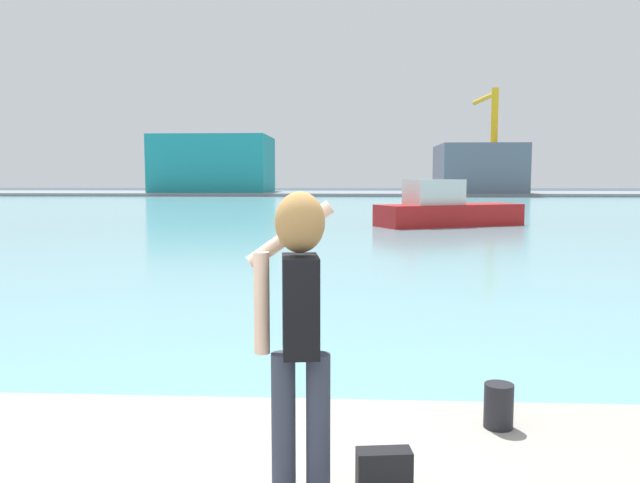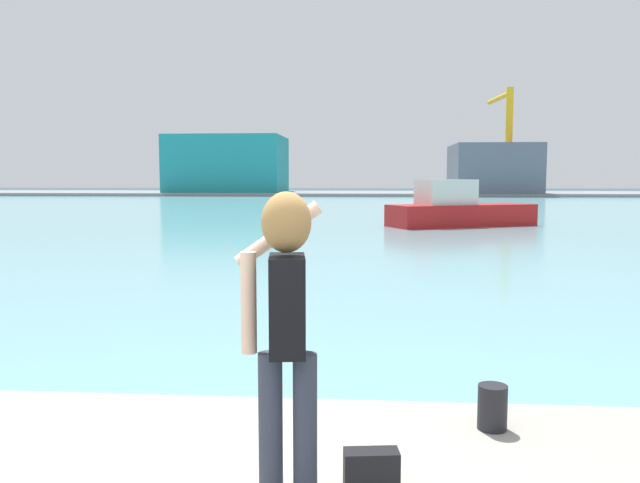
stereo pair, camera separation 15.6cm
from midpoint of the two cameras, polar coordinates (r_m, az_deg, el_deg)
The scene contains 10 objects.
ground_plane at distance 53.11m, azimuth 1.91°, elevation 3.03°, with size 220.00×220.00×0.00m, color #334751.
harbor_water at distance 55.11m, azimuth 1.95°, elevation 3.14°, with size 140.00×100.00×0.02m, color #6BA8B2.
far_shore_dock at distance 95.07m, azimuth 2.44°, elevation 4.35°, with size 140.00×20.00×0.45m, color gray.
person_photographer at distance 3.59m, azimuth -3.21°, elevation -6.29°, with size 0.53×0.55×1.74m.
handbag at distance 3.92m, azimuth 4.60°, elevation -19.87°, with size 0.32×0.14×0.24m, color black.
harbor_bollard at distance 4.90m, azimuth 14.93°, elevation -14.14°, with size 0.21×0.21×0.32m, color black.
boat_moored at distance 33.51m, azimuth 11.15°, elevation 2.83°, with size 8.03×5.50×2.42m.
warehouse_left at distance 96.83m, azimuth -9.59°, elevation 6.90°, with size 16.77×13.29×8.31m, color teal.
warehouse_right at distance 93.07m, azimuth 14.07°, elevation 6.38°, with size 11.42×12.45×6.78m, color slate.
port_crane at distance 96.15m, azimuth 15.16°, elevation 9.79°, with size 1.67×11.57×14.82m.
Camera 1 is at (1.03, -3.04, 2.49)m, focal length 35.44 mm.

